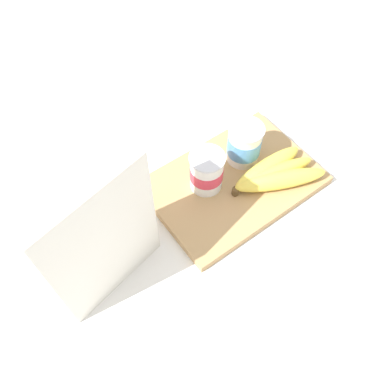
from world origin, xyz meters
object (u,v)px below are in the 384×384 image
object	(u,v)px
yogurt_cup_back	(244,144)
banana_bunch	(274,174)
cereal_box	(94,235)
yogurt_cup_front	(207,171)
cutting_board	(233,183)

from	to	relation	value
yogurt_cup_back	banana_bunch	xyz separation A→B (m)	(0.01, -0.08, -0.03)
cereal_box	yogurt_cup_front	distance (m)	0.27
yogurt_cup_front	cereal_box	bearing A→B (deg)	-171.24
yogurt_cup_front	yogurt_cup_back	world-z (taller)	yogurt_cup_back
banana_bunch	cutting_board	bearing A→B (deg)	144.92
yogurt_cup_back	banana_bunch	world-z (taller)	yogurt_cup_back
cutting_board	yogurt_cup_front	distance (m)	0.08
cutting_board	banana_bunch	xyz separation A→B (m)	(0.07, -0.05, 0.03)
cutting_board	yogurt_cup_back	world-z (taller)	yogurt_cup_back
cereal_box	yogurt_cup_front	size ratio (longest dim) A/B	3.20
cutting_board	cereal_box	world-z (taller)	cereal_box
cereal_box	banana_bunch	distance (m)	0.39
cutting_board	banana_bunch	world-z (taller)	banana_bunch
yogurt_cup_front	banana_bunch	distance (m)	0.14
yogurt_cup_front	banana_bunch	bearing A→B (deg)	-31.15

